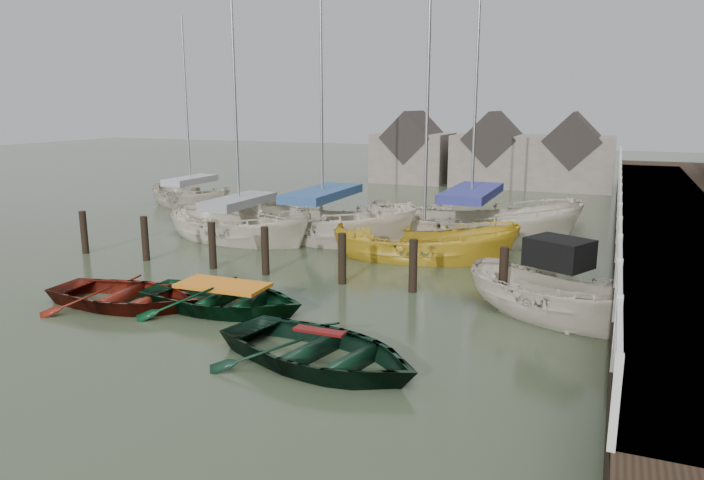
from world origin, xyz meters
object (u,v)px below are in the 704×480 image
at_px(motorboat, 554,316).
at_px(sailboat_a, 240,239).
at_px(sailboat_b, 323,238).
at_px(rowboat_green, 224,310).
at_px(rowboat_dkgreen, 320,365).
at_px(rowboat_red, 128,306).
at_px(sailboat_d, 470,239).
at_px(sailboat_c, 424,258).
at_px(sailboat_e, 192,205).

bearing_deg(motorboat, sailboat_a, 95.13).
bearing_deg(motorboat, sailboat_b, 82.97).
bearing_deg(rowboat_green, sailboat_b, 7.30).
bearing_deg(rowboat_dkgreen, sailboat_b, 38.46).
distance_m(rowboat_red, sailboat_d, 12.19).
distance_m(rowboat_dkgreen, sailboat_c, 8.80).
distance_m(rowboat_red, sailboat_e, 15.15).
relative_size(motorboat, sailboat_d, 0.37).
bearing_deg(sailboat_e, sailboat_c, -93.94).
height_order(rowboat_dkgreen, sailboat_d, sailboat_d).
bearing_deg(sailboat_a, rowboat_dkgreen, -132.78).
bearing_deg(sailboat_b, rowboat_dkgreen, -148.52).
bearing_deg(sailboat_d, sailboat_e, 70.83).
bearing_deg(sailboat_a, sailboat_d, -60.43).
relative_size(rowboat_red, sailboat_e, 0.41).
bearing_deg(sailboat_c, sailboat_a, 79.77).
xyz_separation_m(sailboat_a, sailboat_d, (7.62, 3.14, -0.01)).
distance_m(rowboat_green, sailboat_e, 15.95).
height_order(rowboat_green, sailboat_a, sailboat_a).
xyz_separation_m(rowboat_dkgreen, sailboat_c, (-0.57, 8.79, 0.02)).
relative_size(motorboat, sailboat_c, 0.44).
relative_size(sailboat_b, sailboat_e, 1.19).
bearing_deg(sailboat_b, rowboat_green, -165.08).
distance_m(rowboat_red, sailboat_c, 9.10).
bearing_deg(sailboat_e, rowboat_red, -129.84).
distance_m(motorboat, sailboat_d, 8.38).
bearing_deg(sailboat_e, motorboat, -100.68).
distance_m(rowboat_red, rowboat_dkgreen, 5.98).
bearing_deg(sailboat_c, rowboat_dkgreen, 173.66).
height_order(rowboat_green, motorboat, motorboat).
relative_size(motorboat, sailboat_a, 0.41).
xyz_separation_m(rowboat_dkgreen, sailboat_e, (-13.66, 14.34, 0.07)).
bearing_deg(sailboat_e, sailboat_d, -80.74).
height_order(sailboat_d, sailboat_e, sailboat_d).
relative_size(sailboat_d, sailboat_e, 1.36).
distance_m(sailboat_a, sailboat_d, 8.24).
bearing_deg(rowboat_dkgreen, sailboat_c, 17.04).
xyz_separation_m(motorboat, sailboat_d, (-3.58, 7.58, -0.03)).
xyz_separation_m(rowboat_green, sailboat_a, (-3.89, 6.78, 0.07)).
xyz_separation_m(rowboat_red, sailboat_b, (1.11, 8.71, 0.06)).
bearing_deg(sailboat_c, sailboat_e, 56.99).
bearing_deg(motorboat, rowboat_dkgreen, 165.71).
distance_m(motorboat, sailboat_e, 20.11).
height_order(rowboat_red, sailboat_e, sailboat_e).
height_order(sailboat_b, sailboat_c, sailboat_b).
relative_size(rowboat_red, sailboat_c, 0.36).
bearing_deg(rowboat_green, sailboat_a, 28.57).
xyz_separation_m(rowboat_green, rowboat_dkgreen, (3.51, -2.03, 0.00)).
relative_size(sailboat_a, sailboat_e, 1.21).
bearing_deg(sailboat_b, motorboat, -117.44).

